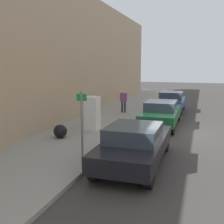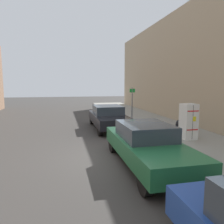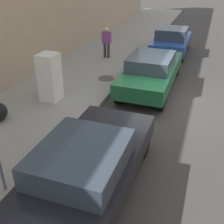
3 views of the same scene
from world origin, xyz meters
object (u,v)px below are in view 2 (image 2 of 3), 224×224
(parked_sedan_dark, at_px, (108,117))
(parked_sedan_green, at_px, (147,144))
(trash_bag, at_px, (181,124))
(discarded_refrigerator, at_px, (188,121))
(street_sign_post, at_px, (132,103))

(parked_sedan_dark, relative_size, parked_sedan_green, 0.98)
(trash_bag, relative_size, parked_sedan_dark, 0.13)
(discarded_refrigerator, height_order, parked_sedan_dark, discarded_refrigerator)
(discarded_refrigerator, height_order, trash_bag, discarded_refrigerator)
(street_sign_post, height_order, trash_bag, street_sign_post)
(parked_sedan_dark, bearing_deg, parked_sedan_green, 90.00)
(street_sign_post, distance_m, trash_bag, 3.41)
(trash_bag, distance_m, parked_sedan_green, 5.89)
(discarded_refrigerator, relative_size, parked_sedan_green, 0.35)
(parked_sedan_dark, bearing_deg, discarded_refrigerator, 128.82)
(street_sign_post, relative_size, trash_bag, 3.91)
(discarded_refrigerator, height_order, parked_sedan_green, discarded_refrigerator)
(discarded_refrigerator, bearing_deg, trash_bag, -111.42)
(parked_sedan_dark, distance_m, parked_sedan_green, 6.33)
(discarded_refrigerator, distance_m, street_sign_post, 4.63)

